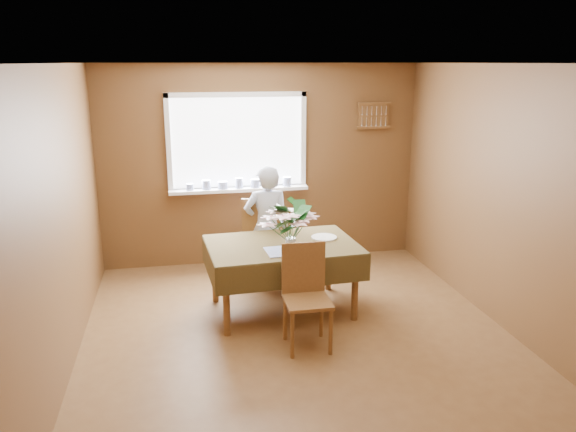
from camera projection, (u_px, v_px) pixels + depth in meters
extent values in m
plane|color=brown|center=(300.00, 339.00, 5.26)|extent=(4.50, 4.50, 0.00)
plane|color=white|center=(301.00, 63.00, 4.60)|extent=(4.50, 4.50, 0.00)
plane|color=brown|center=(261.00, 166.00, 7.06)|extent=(4.00, 0.00, 4.00)
plane|color=brown|center=(398.00, 323.00, 2.80)|extent=(4.00, 0.00, 4.00)
plane|color=brown|center=(60.00, 223.00, 4.55)|extent=(0.00, 4.50, 4.50)
plane|color=brown|center=(506.00, 200.00, 5.31)|extent=(0.00, 4.50, 4.50)
cube|color=white|center=(237.00, 143.00, 6.91)|extent=(1.60, 0.01, 1.10)
cube|color=white|center=(236.00, 95.00, 6.74)|extent=(1.72, 0.06, 0.06)
cube|color=white|center=(238.00, 189.00, 7.05)|extent=(1.72, 0.06, 0.06)
cube|color=white|center=(168.00, 145.00, 6.73)|extent=(0.06, 0.06, 1.22)
cube|color=white|center=(303.00, 141.00, 7.05)|extent=(0.06, 0.06, 1.22)
cube|color=white|center=(239.00, 189.00, 6.98)|extent=(1.72, 0.20, 0.04)
cylinder|color=white|center=(190.00, 187.00, 6.83)|extent=(0.09, 0.09, 0.08)
cylinder|color=white|center=(206.00, 185.00, 6.86)|extent=(0.11, 0.11, 0.12)
cylinder|color=white|center=(223.00, 185.00, 6.90)|extent=(0.12, 0.12, 0.09)
cylinder|color=white|center=(239.00, 183.00, 6.94)|extent=(0.10, 0.10, 0.13)
cylinder|color=white|center=(255.00, 183.00, 6.98)|extent=(0.11, 0.11, 0.10)
cylinder|color=white|center=(271.00, 184.00, 7.02)|extent=(0.09, 0.09, 0.08)
cylinder|color=white|center=(287.00, 181.00, 7.05)|extent=(0.11, 0.11, 0.12)
cube|color=brown|center=(373.00, 115.00, 7.15)|extent=(0.40, 0.03, 0.30)
cube|color=brown|center=(374.00, 104.00, 7.10)|extent=(0.44, 0.04, 0.03)
cube|color=brown|center=(373.00, 127.00, 7.18)|extent=(0.44, 0.04, 0.03)
cylinder|color=brown|center=(226.00, 302.00, 5.25)|extent=(0.07, 0.07, 0.68)
cylinder|color=brown|center=(355.00, 288.00, 5.57)|extent=(0.07, 0.07, 0.68)
cylinder|color=brown|center=(215.00, 272.00, 6.01)|extent=(0.07, 0.07, 0.68)
cylinder|color=brown|center=(329.00, 261.00, 6.32)|extent=(0.07, 0.07, 0.68)
cube|color=brown|center=(282.00, 247.00, 5.69)|extent=(1.50, 1.05, 0.04)
cube|color=#322712|center=(282.00, 244.00, 5.69)|extent=(1.56, 1.11, 0.01)
cube|color=#322712|center=(296.00, 275.00, 5.25)|extent=(1.50, 0.10, 0.27)
cube|color=#322712|center=(271.00, 242.00, 6.20)|extent=(1.50, 0.10, 0.27)
cube|color=#322712|center=(209.00, 264.00, 5.54)|extent=(0.07, 1.02, 0.27)
cube|color=#322712|center=(351.00, 251.00, 5.91)|extent=(0.07, 1.02, 0.27)
cube|color=#5098E4|center=(288.00, 251.00, 5.46)|extent=(0.45, 0.34, 0.01)
cylinder|color=brown|center=(281.00, 255.00, 6.84)|extent=(0.04, 0.04, 0.47)
cylinder|color=brown|center=(251.00, 254.00, 6.87)|extent=(0.04, 0.04, 0.47)
cylinder|color=brown|center=(278.00, 266.00, 6.48)|extent=(0.04, 0.04, 0.47)
cylinder|color=brown|center=(246.00, 265.00, 6.51)|extent=(0.04, 0.04, 0.47)
cube|color=brown|center=(264.00, 240.00, 6.61)|extent=(0.55, 0.55, 0.03)
cube|color=brown|center=(261.00, 222.00, 6.34)|extent=(0.43, 0.15, 0.53)
cylinder|color=brown|center=(292.00, 335.00, 4.87)|extent=(0.04, 0.04, 0.43)
cylinder|color=brown|center=(331.00, 332.00, 4.93)|extent=(0.04, 0.04, 0.43)
cylinder|color=brown|center=(285.00, 318.00, 5.20)|extent=(0.04, 0.04, 0.43)
cylinder|color=brown|center=(321.00, 315.00, 5.26)|extent=(0.04, 0.04, 0.43)
cube|color=brown|center=(308.00, 301.00, 5.01)|extent=(0.41, 0.41, 0.03)
cube|color=brown|center=(303.00, 267.00, 5.12)|extent=(0.40, 0.04, 0.48)
imported|color=white|center=(267.00, 227.00, 6.34)|extent=(0.53, 0.36, 1.42)
cylinder|color=white|center=(291.00, 244.00, 5.47)|extent=(0.10, 0.10, 0.13)
cylinder|color=#33662D|center=(291.00, 234.00, 5.44)|extent=(0.06, 0.06, 0.09)
cylinder|color=white|center=(324.00, 237.00, 5.86)|extent=(0.27, 0.27, 0.01)
cube|color=silver|center=(299.00, 250.00, 5.46)|extent=(0.03, 0.21, 0.00)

